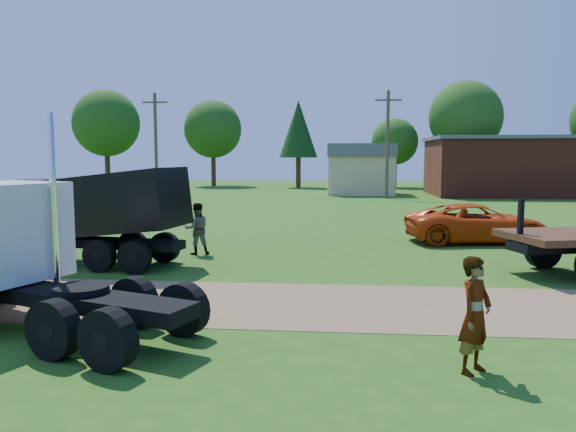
# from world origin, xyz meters

# --- Properties ---
(ground) EXTENTS (140.00, 140.00, 0.00)m
(ground) POSITION_xyz_m (0.00, 0.00, 0.00)
(ground) COLOR #285A13
(ground) RESTS_ON ground
(dirt_track) EXTENTS (120.00, 4.20, 0.01)m
(dirt_track) POSITION_xyz_m (0.00, 0.00, 0.01)
(dirt_track) COLOR brown
(dirt_track) RESTS_ON ground
(black_dump_truck) EXTENTS (7.49, 3.33, 3.18)m
(black_dump_truck) POSITION_xyz_m (-6.13, 4.34, 1.75)
(black_dump_truck) COLOR black
(black_dump_truck) RESTS_ON ground
(orange_pickup) EXTENTS (5.98, 3.34, 1.58)m
(orange_pickup) POSITION_xyz_m (7.70, 10.38, 0.79)
(orange_pickup) COLOR #CA3C09
(orange_pickup) RESTS_ON ground
(spectator_a) EXTENTS (0.80, 0.83, 1.91)m
(spectator_a) POSITION_xyz_m (4.31, -3.96, 0.96)
(spectator_a) COLOR #999999
(spectator_a) RESTS_ON ground
(spectator_b) EXTENTS (1.10, 0.98, 1.85)m
(spectator_b) POSITION_xyz_m (-3.00, 6.52, 0.93)
(spectator_b) COLOR #999999
(spectator_b) RESTS_ON ground
(brick_building) EXTENTS (15.40, 10.40, 5.30)m
(brick_building) POSITION_xyz_m (18.00, 40.00, 2.66)
(brick_building) COLOR maroon
(brick_building) RESTS_ON ground
(tan_shed) EXTENTS (6.20, 5.40, 4.70)m
(tan_shed) POSITION_xyz_m (4.00, 40.00, 2.42)
(tan_shed) COLOR tan
(tan_shed) RESTS_ON ground
(utility_poles) EXTENTS (42.20, 0.28, 9.00)m
(utility_poles) POSITION_xyz_m (6.00, 35.00, 4.71)
(utility_poles) COLOR brown
(utility_poles) RESTS_ON ground
(tree_row) EXTENTS (60.31, 13.80, 11.69)m
(tree_row) POSITION_xyz_m (3.53, 49.94, 7.06)
(tree_row) COLOR #382117
(tree_row) RESTS_ON ground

